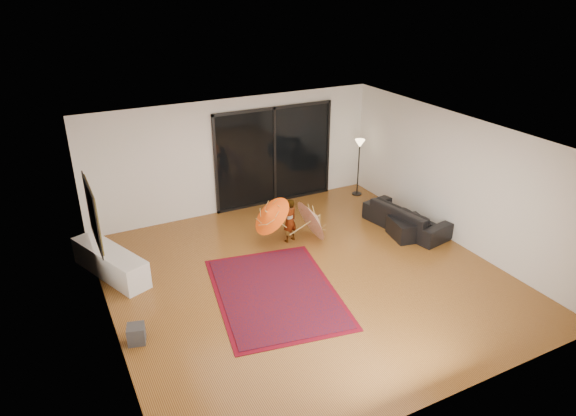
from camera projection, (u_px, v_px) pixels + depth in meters
floor at (307, 277)px, 9.67m from camera, size 7.00×7.00×0.00m
ceiling at (309, 139)px, 8.54m from camera, size 7.00×7.00×0.00m
wall_back at (235, 156)px, 11.94m from camera, size 7.00×0.00×7.00m
wall_front at (447, 321)px, 6.27m from camera, size 7.00×0.00×7.00m
wall_left at (103, 258)px, 7.66m from camera, size 0.00×7.00×7.00m
wall_right at (456, 180)px, 10.55m from camera, size 0.00×7.00×7.00m
sliding_door at (274, 156)px, 12.39m from camera, size 3.06×0.07×2.40m
painting at (93, 214)px, 8.36m from camera, size 0.04×1.28×1.08m
media_console at (110, 262)px, 9.66m from camera, size 1.15×1.96×0.53m
speaker at (136, 334)px, 7.91m from camera, size 0.32×0.32×0.30m
persian_rug at (276, 292)px, 9.20m from camera, size 2.57×3.25×0.02m
sofa at (406, 217)px, 11.40m from camera, size 1.11×2.08×0.58m
ottoman at (408, 228)px, 11.08m from camera, size 0.83×0.83×0.41m
floor_lamp at (359, 152)px, 12.83m from camera, size 0.25×0.25×1.47m
child at (290, 221)px, 10.79m from camera, size 0.40×0.32×0.96m
parasol_orange at (267, 216)px, 10.42m from camera, size 0.76×0.90×0.90m
parasol_white at (318, 217)px, 10.91m from camera, size 0.55×0.95×0.97m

